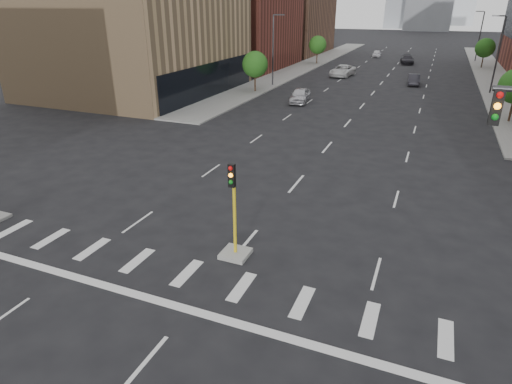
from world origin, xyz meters
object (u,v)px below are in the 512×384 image
Objects in this scene: median_traffic_signal at (235,237)px; car_deep_right at (407,60)px; car_near_left at (300,95)px; car_mid_right at (414,80)px; car_distant at (377,54)px; car_far_left at (343,71)px.

car_deep_right is at bearing 88.78° from median_traffic_signal.
car_near_left reaches higher than car_mid_right.
car_distant is (-5.30, 81.86, -0.29)m from median_traffic_signal.
car_near_left is at bearing 102.08° from median_traffic_signal.
car_mid_right is 0.80× the size of car_deep_right.
car_near_left is at bearing -93.95° from car_distant.
median_traffic_signal is at bearing -99.36° from car_mid_right.
car_far_left is at bearing 96.93° from median_traffic_signal.
car_far_left is at bearing -94.46° from car_distant.
car_near_left is at bearing -85.07° from car_far_left.
median_traffic_signal is 53.59m from car_far_left.
car_near_left reaches higher than car_distant.
car_mid_right is 1.06× the size of car_distant.
car_distant is at bearing 81.66° from car_near_left.
car_deep_right is (8.43, 40.41, -0.03)m from car_near_left.
car_deep_right reaches higher than car_distant.
car_far_left is at bearing 82.35° from car_near_left.
median_traffic_signal is 1.03× the size of car_mid_right.
car_near_left is 1.18× the size of car_distant.
median_traffic_signal is at bearing -77.00° from car_far_left.
car_far_left is at bearing -120.31° from car_deep_right.
car_near_left is (-6.89, 32.17, -0.16)m from median_traffic_signal.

